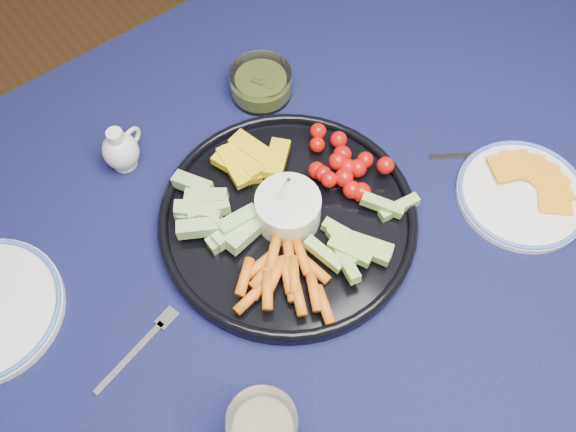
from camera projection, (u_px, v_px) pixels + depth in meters
dining_table at (254, 289)px, 1.03m from camera, size 1.67×1.07×0.75m
crudite_platter at (286, 217)px, 0.97m from camera, size 0.39×0.39×0.13m
creamer_pitcher at (121, 150)px, 1.01m from camera, size 0.07×0.06×0.08m
pickle_bowl at (261, 84)px, 1.10m from camera, size 0.11×0.11×0.05m
cheese_plate at (523, 193)px, 1.00m from camera, size 0.20×0.20×0.02m
juice_tumbler at (263, 432)px, 0.79m from camera, size 0.08×0.08×0.10m
fork_left at (143, 343)px, 0.89m from camera, size 0.15×0.05×0.00m
fork_right at (486, 155)px, 1.05m from camera, size 0.14×0.10×0.00m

